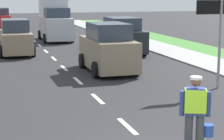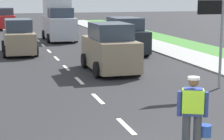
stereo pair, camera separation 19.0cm
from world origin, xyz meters
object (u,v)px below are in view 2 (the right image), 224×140
at_px(car_oncoming_second, 19,38).
at_px(car_parked_far, 124,37).
at_px(lane_direction_sign, 216,23).
at_px(car_outgoing_ahead, 110,49).
at_px(car_oncoming_third, 5,19).
at_px(road_worker, 194,110).
at_px(delivery_truck, 58,19).

bearing_deg(car_oncoming_second, car_parked_far, -14.23).
relative_size(lane_direction_sign, car_outgoing_ahead, 0.81).
relative_size(car_oncoming_second, car_oncoming_third, 0.93).
relative_size(road_worker, car_outgoing_ahead, 0.42).
height_order(road_worker, lane_direction_sign, lane_direction_sign).
bearing_deg(road_worker, delivery_truck, 88.40).
bearing_deg(car_parked_far, car_outgoing_ahead, -114.30).
xyz_separation_m(road_worker, lane_direction_sign, (3.55, 5.32, 1.48)).
distance_m(road_worker, car_oncoming_third, 34.53).
height_order(lane_direction_sign, car_outgoing_ahead, lane_direction_sign).
relative_size(lane_direction_sign, delivery_truck, 0.70).
height_order(lane_direction_sign, car_oncoming_second, lane_direction_sign).
distance_m(road_worker, delivery_truck, 22.83).
height_order(car_oncoming_second, car_oncoming_third, car_oncoming_third).
bearing_deg(car_parked_far, lane_direction_sign, -87.97).
bearing_deg(car_oncoming_third, lane_direction_sign, -77.67).
relative_size(road_worker, car_oncoming_second, 0.41).
bearing_deg(car_outgoing_ahead, car_parked_far, 65.70).
distance_m(delivery_truck, car_oncoming_third, 12.12).
bearing_deg(lane_direction_sign, car_oncoming_second, 119.45).
relative_size(car_oncoming_third, car_parked_far, 1.05).
distance_m(car_outgoing_ahead, car_oncoming_third, 25.08).
bearing_deg(car_outgoing_ahead, lane_direction_sign, -57.75).
height_order(lane_direction_sign, car_oncoming_third, lane_direction_sign).
bearing_deg(lane_direction_sign, delivery_truck, 99.46).
distance_m(lane_direction_sign, car_outgoing_ahead, 5.26).
relative_size(delivery_truck, car_oncoming_second, 1.14).
xyz_separation_m(delivery_truck, car_parked_far, (2.58, -7.96, -0.64)).
height_order(car_oncoming_third, car_parked_far, car_parked_far).
xyz_separation_m(car_oncoming_second, car_outgoing_ahead, (3.52, -6.74, 0.08)).
bearing_deg(car_oncoming_second, lane_direction_sign, -60.55).
bearing_deg(car_parked_far, delivery_truck, 107.93).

